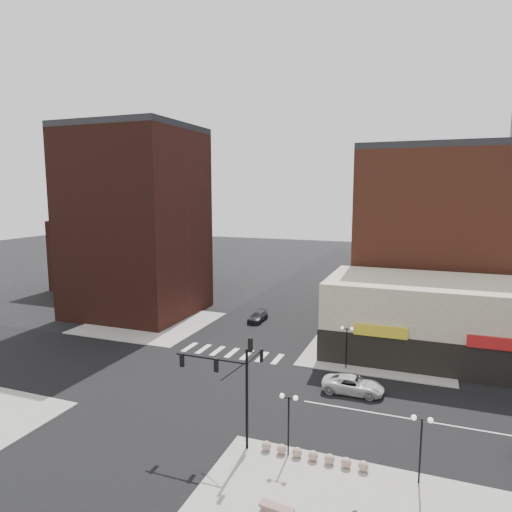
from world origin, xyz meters
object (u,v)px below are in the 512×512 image
(street_lamp_se_a, at_px, (289,409))
(stone_bench, at_px, (277,510))
(street_lamp_ne, at_px, (347,337))
(dark_sedan_north, at_px, (258,317))
(traffic_signal, at_px, (235,375))
(white_suv, at_px, (353,385))
(street_lamp_se_b, at_px, (421,432))

(street_lamp_se_a, distance_m, stone_bench, 6.26)
(street_lamp_ne, xyz_separation_m, dark_sedan_north, (-13.65, 12.21, -2.66))
(street_lamp_ne, bearing_deg, stone_bench, -90.02)
(traffic_signal, relative_size, street_lamp_se_a, 1.87)
(street_lamp_se_a, relative_size, white_suv, 0.80)
(street_lamp_se_b, height_order, dark_sedan_north, street_lamp_se_b)
(white_suv, bearing_deg, street_lamp_se_a, 166.31)
(traffic_signal, bearing_deg, street_lamp_se_a, -2.57)
(street_lamp_se_b, distance_m, street_lamp_ne, 17.46)
(street_lamp_se_a, bearing_deg, traffic_signal, 177.43)
(stone_bench, bearing_deg, street_lamp_ne, 96.91)
(traffic_signal, xyz_separation_m, dark_sedan_north, (-8.89, 28.04, -4.33))
(white_suv, distance_m, dark_sedan_north, 22.88)
(street_lamp_ne, relative_size, stone_bench, 2.13)
(stone_bench, bearing_deg, street_lamp_se_a, 107.26)
(street_lamp_se_a, distance_m, white_suv, 11.57)
(street_lamp_ne, bearing_deg, dark_sedan_north, 138.19)
(street_lamp_se_a, height_order, street_lamp_ne, same)
(traffic_signal, distance_m, street_lamp_ne, 16.62)
(street_lamp_ne, bearing_deg, street_lamp_se_a, -93.58)
(stone_bench, bearing_deg, traffic_signal, 137.21)
(traffic_signal, height_order, white_suv, traffic_signal)
(dark_sedan_north, bearing_deg, street_lamp_se_a, -66.02)
(stone_bench, bearing_deg, street_lamp_se_b, 44.76)
(traffic_signal, height_order, street_lamp_se_b, traffic_signal)
(traffic_signal, distance_m, white_suv, 13.20)
(street_lamp_se_a, relative_size, dark_sedan_north, 0.96)
(street_lamp_se_a, distance_m, dark_sedan_north, 31.03)
(street_lamp_se_a, xyz_separation_m, street_lamp_se_b, (8.00, 0.00, 0.00))
(street_lamp_se_b, bearing_deg, street_lamp_se_a, 180.00)
(street_lamp_se_a, height_order, white_suv, street_lamp_se_a)
(street_lamp_se_a, xyz_separation_m, white_suv, (2.44, 11.02, -2.57))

